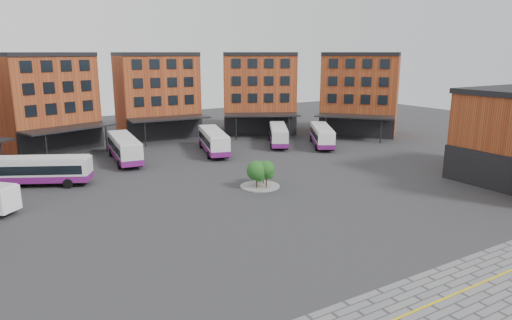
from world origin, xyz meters
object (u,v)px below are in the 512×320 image
tree_island (262,172)px  bus_c (124,148)px  bus_f (322,135)px  bus_e (278,135)px  bus_d (213,141)px  bus_b (37,170)px

tree_island → bus_c: bearing=115.2°
tree_island → bus_c: 22.35m
tree_island → bus_f: size_ratio=0.40×
bus_c → bus_e: 24.42m
bus_c → bus_d: bearing=0.0°
bus_c → bus_f: 30.35m
bus_d → bus_e: size_ratio=1.14×
tree_island → bus_f: tree_island is taller
bus_b → bus_c: bearing=-33.4°
bus_b → bus_f: bearing=-61.7°
bus_b → bus_f: 41.44m
bus_f → bus_e: bearing=173.3°
tree_island → bus_d: bearing=80.1°
bus_b → bus_d: bus_d is taller
tree_island → bus_b: (-21.13, 13.63, 0.00)m
bus_b → bus_e: size_ratio=1.08×
bus_d → bus_f: bearing=2.0°
bus_c → bus_f: (29.80, -5.70, -0.15)m
bus_b → bus_d: size_ratio=0.95×
bus_f → bus_d: bearing=-162.5°
bus_e → bus_d: bearing=-149.2°
bus_c → bus_d: bus_c is taller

